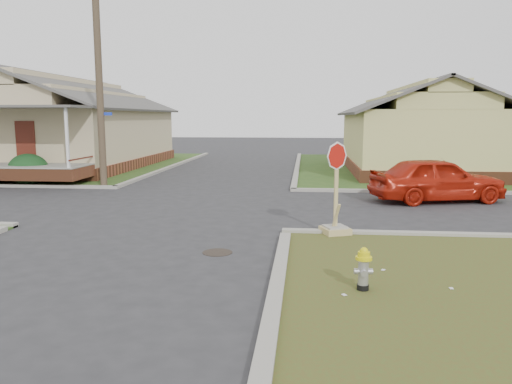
# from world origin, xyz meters

# --- Properties ---
(ground) EXTENTS (120.00, 120.00, 0.00)m
(ground) POSITION_xyz_m (0.00, 0.00, 0.00)
(ground) COLOR #29292B
(ground) RESTS_ON ground
(verge_far_left) EXTENTS (19.00, 19.00, 0.05)m
(verge_far_left) POSITION_xyz_m (-13.00, 18.00, 0.03)
(verge_far_left) COLOR #274619
(verge_far_left) RESTS_ON ground
(curbs) EXTENTS (80.00, 40.00, 0.12)m
(curbs) POSITION_xyz_m (0.00, 5.00, 0.00)
(curbs) COLOR gray
(curbs) RESTS_ON ground
(manhole) EXTENTS (0.64, 0.64, 0.01)m
(manhole) POSITION_xyz_m (2.20, -0.50, 0.01)
(manhole) COLOR black
(manhole) RESTS_ON ground
(corner_house) EXTENTS (10.10, 15.50, 5.30)m
(corner_house) POSITION_xyz_m (-10.00, 16.68, 2.28)
(corner_house) COLOR brown
(corner_house) RESTS_ON ground
(side_house_yellow) EXTENTS (7.60, 11.60, 4.70)m
(side_house_yellow) POSITION_xyz_m (10.00, 16.50, 2.19)
(side_house_yellow) COLOR brown
(side_house_yellow) RESTS_ON ground
(utility_pole) EXTENTS (1.80, 0.28, 9.00)m
(utility_pole) POSITION_xyz_m (-4.20, 8.90, 4.66)
(utility_pole) COLOR #413225
(utility_pole) RESTS_ON ground
(fire_hydrant) EXTENTS (0.27, 0.27, 0.72)m
(fire_hydrant) POSITION_xyz_m (5.02, -2.69, 0.45)
(fire_hydrant) COLOR black
(fire_hydrant) RESTS_ON ground
(stop_sign) EXTENTS (0.64, 0.62, 2.25)m
(stop_sign) POSITION_xyz_m (4.80, 1.33, 0.53)
(stop_sign) COLOR tan
(stop_sign) RESTS_ON ground
(red_sedan) EXTENTS (4.81, 2.87, 1.53)m
(red_sedan) POSITION_xyz_m (8.54, 6.72, 0.77)
(red_sedan) COLOR #B21D0C
(red_sedan) RESTS_ON ground
(hedge_right) EXTENTS (1.59, 1.30, 1.21)m
(hedge_right) POSITION_xyz_m (-7.78, 9.49, 0.66)
(hedge_right) COLOR #14391A
(hedge_right) RESTS_ON verge_far_left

